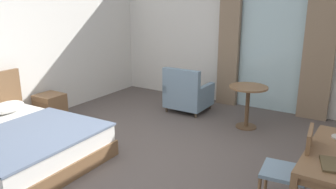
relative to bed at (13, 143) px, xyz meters
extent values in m
cube|color=#564C47|center=(1.58, 0.77, -0.31)|extent=(6.16, 7.44, 0.10)
cube|color=silver|center=(1.58, 4.24, 1.18)|extent=(5.76, 0.12, 2.89)
cube|color=silver|center=(-1.24, 0.77, 1.18)|extent=(0.12, 7.04, 2.89)
cube|color=silver|center=(2.35, 4.16, 1.01)|extent=(1.29, 0.02, 2.54)
cube|color=#897056|center=(1.49, 4.06, 1.01)|extent=(0.43, 0.10, 2.55)
cube|color=#897056|center=(3.21, 4.06, 1.01)|extent=(0.54, 0.10, 2.55)
cube|color=brown|center=(0.07, 0.00, -0.15)|extent=(2.16, 1.84, 0.22)
cube|color=white|center=(0.07, 0.00, 0.08)|extent=(2.09, 1.79, 0.24)
cube|color=slate|center=(0.42, 0.01, 0.21)|extent=(1.44, 1.81, 0.03)
ellipsoid|color=white|center=(-0.70, 0.41, 0.29)|extent=(0.34, 0.56, 0.18)
cube|color=brown|center=(-0.87, 1.35, -0.01)|extent=(0.46, 0.44, 0.51)
cube|color=brown|center=(-0.87, 1.12, 0.09)|extent=(0.39, 0.01, 0.12)
cube|color=brown|center=(3.69, 1.56, 0.10)|extent=(0.06, 0.06, 0.73)
cube|color=gray|center=(3.46, 0.84, 0.18)|extent=(0.49, 0.48, 0.04)
cube|color=brown|center=(3.67, 0.86, 0.45)|extent=(0.08, 0.42, 0.50)
cylinder|color=brown|center=(3.24, 1.02, -0.05)|extent=(0.04, 0.04, 0.42)
cylinder|color=brown|center=(3.65, 1.06, -0.05)|extent=(0.04, 0.04, 0.42)
cube|color=brown|center=(3.92, 0.57, 0.51)|extent=(0.27, 0.35, 0.02)
cube|color=gray|center=(1.01, 3.23, -0.01)|extent=(0.78, 0.76, 0.30)
cube|color=gray|center=(1.01, 2.91, 0.39)|extent=(0.78, 0.12, 0.51)
cube|color=gray|center=(1.35, 3.23, 0.21)|extent=(0.10, 0.76, 0.16)
cube|color=gray|center=(0.68, 3.23, 0.21)|extent=(0.10, 0.76, 0.16)
cylinder|color=#4C3D2D|center=(1.34, 3.55, -0.21)|extent=(0.04, 0.04, 0.10)
cylinder|color=#4C3D2D|center=(0.69, 3.55, -0.21)|extent=(0.04, 0.04, 0.10)
cylinder|color=#4C3D2D|center=(1.34, 2.91, -0.21)|extent=(0.04, 0.04, 0.10)
cylinder|color=#4C3D2D|center=(0.69, 2.91, -0.21)|extent=(0.04, 0.04, 0.10)
cylinder|color=brown|center=(2.33, 2.96, 0.47)|extent=(0.66, 0.66, 0.03)
cylinder|color=brown|center=(2.33, 2.96, 0.10)|extent=(0.07, 0.07, 0.72)
cylinder|color=brown|center=(2.33, 2.96, -0.25)|extent=(0.36, 0.36, 0.02)
camera|label=1|loc=(4.11, -2.50, 1.93)|focal=35.93mm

